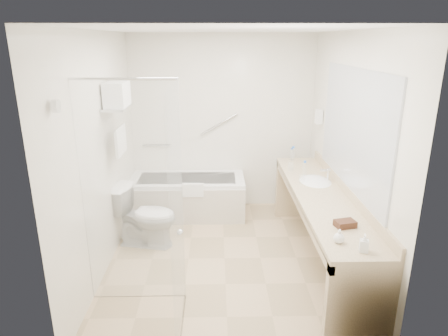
{
  "coord_description": "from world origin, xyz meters",
  "views": [
    {
      "loc": [
        -0.09,
        -4.06,
        2.41
      ],
      "look_at": [
        0.0,
        0.3,
        1.0
      ],
      "focal_mm": 32.0,
      "sensor_mm": 36.0,
      "label": 1
    }
  ],
  "objects_px": {
    "bathtub": "(188,196)",
    "amenity_basket": "(345,224)",
    "toilet": "(145,216)",
    "water_bottle_left": "(293,154)",
    "vanity_counter": "(320,212)"
  },
  "relations": [
    {
      "from": "bathtub",
      "to": "amenity_basket",
      "type": "relative_size",
      "value": 9.17
    },
    {
      "from": "toilet",
      "to": "water_bottle_left",
      "type": "distance_m",
      "value": 2.11
    },
    {
      "from": "amenity_basket",
      "to": "water_bottle_left",
      "type": "xyz_separation_m",
      "value": [
        -0.09,
        2.01,
        0.06
      ]
    },
    {
      "from": "water_bottle_left",
      "to": "amenity_basket",
      "type": "bearing_deg",
      "value": -87.55
    },
    {
      "from": "bathtub",
      "to": "water_bottle_left",
      "type": "relative_size",
      "value": 8.14
    },
    {
      "from": "amenity_basket",
      "to": "water_bottle_left",
      "type": "height_order",
      "value": "water_bottle_left"
    },
    {
      "from": "bathtub",
      "to": "toilet",
      "type": "distance_m",
      "value": 0.99
    },
    {
      "from": "bathtub",
      "to": "amenity_basket",
      "type": "distance_m",
      "value": 2.72
    },
    {
      "from": "bathtub",
      "to": "vanity_counter",
      "type": "distance_m",
      "value": 2.09
    },
    {
      "from": "bathtub",
      "to": "amenity_basket",
      "type": "xyz_separation_m",
      "value": [
        1.53,
        -2.17,
        0.6
      ]
    },
    {
      "from": "vanity_counter",
      "to": "water_bottle_left",
      "type": "xyz_separation_m",
      "value": [
        -0.08,
        1.23,
        0.3
      ]
    },
    {
      "from": "vanity_counter",
      "to": "toilet",
      "type": "xyz_separation_m",
      "value": [
        -1.97,
        0.52,
        -0.27
      ]
    },
    {
      "from": "vanity_counter",
      "to": "amenity_basket",
      "type": "bearing_deg",
      "value": -89.41
    },
    {
      "from": "amenity_basket",
      "to": "water_bottle_left",
      "type": "bearing_deg",
      "value": 92.45
    },
    {
      "from": "vanity_counter",
      "to": "bathtub",
      "type": "bearing_deg",
      "value": 137.65
    }
  ]
}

